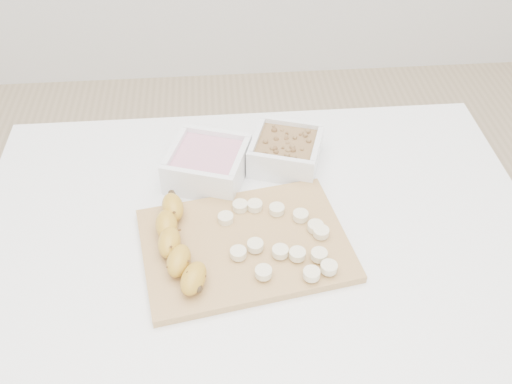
{
  "coord_description": "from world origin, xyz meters",
  "views": [
    {
      "loc": [
        -0.06,
        -0.69,
        1.48
      ],
      "look_at": [
        0.0,
        0.03,
        0.81
      ],
      "focal_mm": 40.0,
      "sensor_mm": 36.0,
      "label": 1
    }
  ],
  "objects": [
    {
      "name": "table",
      "position": [
        0.0,
        0.0,
        0.65
      ],
      "size": [
        1.0,
        0.7,
        0.75
      ],
      "color": "white",
      "rests_on": "ground"
    },
    {
      "name": "banana_slices",
      "position": [
        0.04,
        -0.05,
        0.77
      ],
      "size": [
        0.19,
        0.19,
        0.02
      ],
      "color": "beige",
      "rests_on": "cutting_board"
    },
    {
      "name": "bowl_yogurt",
      "position": [
        -0.08,
        0.15,
        0.78
      ],
      "size": [
        0.18,
        0.18,
        0.07
      ],
      "color": "white",
      "rests_on": "table"
    },
    {
      "name": "bowl_granola",
      "position": [
        0.07,
        0.18,
        0.78
      ],
      "size": [
        0.16,
        0.16,
        0.06
      ],
      "color": "white",
      "rests_on": "table"
    },
    {
      "name": "cutting_board",
      "position": [
        -0.02,
        -0.04,
        0.76
      ],
      "size": [
        0.38,
        0.3,
        0.01
      ],
      "primitive_type": "cube",
      "rotation": [
        0.0,
        0.0,
        0.17
      ],
      "color": "tan",
      "rests_on": "table"
    },
    {
      "name": "banana",
      "position": [
        -0.13,
        -0.06,
        0.78
      ],
      "size": [
        0.06,
        0.22,
        0.04
      ],
      "primitive_type": null,
      "rotation": [
        0.0,
        0.0,
        0.02
      ],
      "color": "#B78623",
      "rests_on": "cutting_board"
    }
  ]
}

